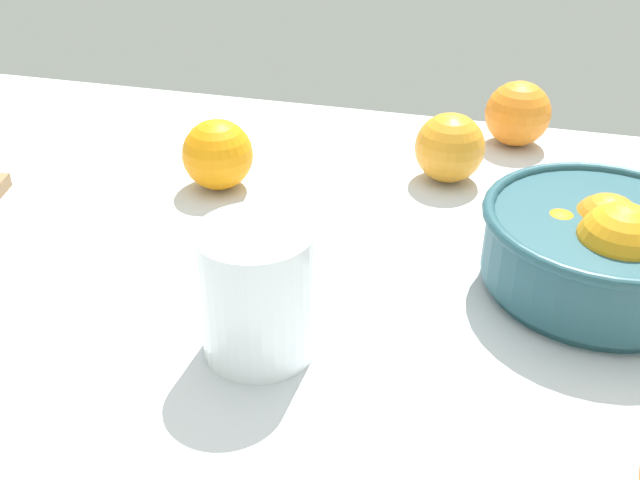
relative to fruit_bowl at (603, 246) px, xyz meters
The scene contains 6 objects.
ground_plane 25.14cm from the fruit_bowl, 164.60° to the right, with size 146.53×92.94×3.00cm, color silver.
fruit_bowl is the anchor object (origin of this frame).
second_glass 32.82cm from the fruit_bowl, 149.80° to the right, with size 9.75×9.75×11.73cm.
loose_orange_1 44.36cm from the fruit_bowl, 165.78° to the left, with size 8.48×8.48×8.48cm, color orange.
loose_orange_2 25.94cm from the fruit_bowl, 129.47° to the left, with size 8.51×8.51×8.51cm, color orange.
loose_orange_3 34.35cm from the fruit_bowl, 104.98° to the left, with size 8.69×8.69×8.69cm, color orange.
Camera 1 is at (12.80, -56.20, 41.20)cm, focal length 41.02 mm.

